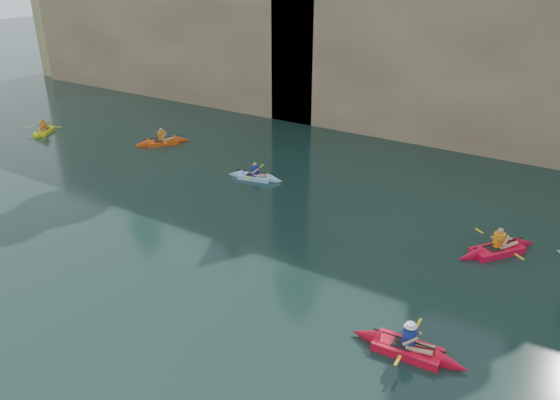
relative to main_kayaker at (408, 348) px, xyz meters
The scene contains 11 objects.
ground 7.18m from the main_kayaker, 146.65° to the right, with size 160.00×160.00×0.00m, color black.
cliff 27.36m from the main_kayaker, 102.97° to the left, with size 70.00×16.00×12.00m, color tan.
cliff_slab_west 32.40m from the main_kayaker, 144.34° to the left, with size 26.00×2.40×10.56m, color tan.
cliff_slab_center 19.86m from the main_kayaker, 102.10° to the left, with size 24.00×2.40×11.40m, color tan.
sea_cave_west 30.06m from the main_kayaker, 143.13° to the left, with size 4.50×1.00×4.00m, color black.
sea_cave_center 20.64m from the main_kayaker, 119.05° to the left, with size 3.50×1.00×3.20m, color black.
main_kayaker is the anchor object (origin of this frame).
kayaker_orange 20.72m from the main_kayaker, 152.49° to the left, with size 2.43×3.02×1.21m.
kayaker_red_far 7.07m from the main_kayaker, 83.55° to the left, with size 2.68×3.27×1.28m.
kayaker_yellow 27.00m from the main_kayaker, 164.36° to the left, with size 2.03×2.71×1.13m.
kayaker_ltblue_mid 13.54m from the main_kayaker, 143.10° to the left, with size 2.92×2.12×1.08m.
Camera 1 is at (9.48, -8.04, 10.12)m, focal length 35.00 mm.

